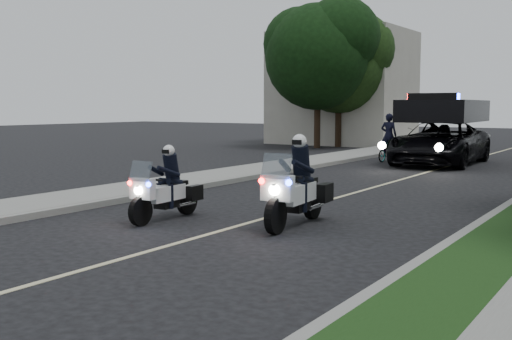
# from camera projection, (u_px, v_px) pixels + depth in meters

# --- Properties ---
(ground) EXTENTS (120.00, 120.00, 0.00)m
(ground) POSITION_uv_depth(u_px,v_px,m) (227.00, 229.00, 11.84)
(ground) COLOR black
(ground) RESTS_ON ground
(curb_left) EXTENTS (0.20, 60.00, 0.15)m
(curb_left) POSITION_uv_depth(u_px,v_px,m) (298.00, 169.00, 22.38)
(curb_left) COLOR gray
(curb_left) RESTS_ON ground
(sidewalk_left) EXTENTS (2.00, 60.00, 0.16)m
(sidewalk_left) POSITION_uv_depth(u_px,v_px,m) (273.00, 167.00, 22.98)
(sidewalk_left) COLOR gray
(sidewalk_left) RESTS_ON ground
(building_far) EXTENTS (8.00, 6.00, 7.00)m
(building_far) POSITION_uv_depth(u_px,v_px,m) (342.00, 88.00, 38.52)
(building_far) COLOR #A8A396
(building_far) RESTS_ON ground
(lane_marking) EXTENTS (0.12, 50.00, 0.01)m
(lane_marking) POSITION_uv_depth(u_px,v_px,m) (406.00, 178.00, 20.13)
(lane_marking) COLOR #BFB78C
(lane_marking) RESTS_ON ground
(police_moto_left) EXTENTS (0.74, 1.89, 1.58)m
(police_moto_left) POSITION_uv_depth(u_px,v_px,m) (166.00, 220.00, 12.83)
(police_moto_left) COLOR silver
(police_moto_left) RESTS_ON ground
(police_moto_right) EXTENTS (0.96, 2.22, 1.84)m
(police_moto_right) POSITION_uv_depth(u_px,v_px,m) (296.00, 226.00, 12.18)
(police_moto_right) COLOR silver
(police_moto_right) RESTS_ON ground
(police_suv) EXTENTS (3.15, 6.46, 3.09)m
(police_suv) POSITION_uv_depth(u_px,v_px,m) (439.00, 164.00, 25.00)
(police_suv) COLOR black
(police_suv) RESTS_ON ground
(bicycle) EXTENTS (0.76, 1.64, 0.83)m
(bicycle) POSITION_uv_depth(u_px,v_px,m) (388.00, 161.00, 26.26)
(bicycle) COLOR black
(bicycle) RESTS_ON ground
(cyclist) EXTENTS (0.72, 0.52, 1.87)m
(cyclist) POSITION_uv_depth(u_px,v_px,m) (388.00, 161.00, 26.26)
(cyclist) COLOR black
(cyclist) RESTS_ON ground
(tree_left_near) EXTENTS (7.02, 7.02, 9.06)m
(tree_left_near) POSITION_uv_depth(u_px,v_px,m) (338.00, 147.00, 35.67)
(tree_left_near) COLOR #1F3D14
(tree_left_near) RESTS_ON ground
(tree_left_far) EXTENTS (7.91, 7.91, 9.94)m
(tree_left_far) POSITION_uv_depth(u_px,v_px,m) (317.00, 148.00, 34.61)
(tree_left_far) COLOR black
(tree_left_far) RESTS_ON ground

